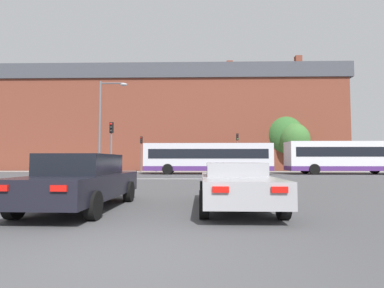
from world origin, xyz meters
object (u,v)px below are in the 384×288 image
street_lamp_junction (105,119)px  car_saloon_left (82,181)px  traffic_light_near_left (111,140)px  bus_crossing_lead (208,158)px  car_roadster_right (236,185)px  pedestrian_waiting (119,163)px  pedestrian_walking_east (251,163)px  bus_crossing_trailing (345,157)px  traffic_light_far_left (141,148)px  traffic_light_far_right (237,146)px  pedestrian_walking_west (157,163)px

street_lamp_junction → car_saloon_left: bearing=-74.7°
traffic_light_near_left → street_lamp_junction: size_ratio=0.59×
bus_crossing_lead → traffic_light_near_left: 10.37m
car_roadster_right → bus_crossing_lead: bearing=90.9°
car_saloon_left → street_lamp_junction: street_lamp_junction is taller
bus_crossing_lead → pedestrian_waiting: size_ratio=7.20×
bus_crossing_lead → pedestrian_walking_east: bearing=138.6°
bus_crossing_trailing → street_lamp_junction: street_lamp_junction is taller
car_saloon_left → car_roadster_right: (4.14, 0.20, -0.11)m
car_saloon_left → bus_crossing_trailing: (17.23, 21.06, 0.92)m
street_lamp_junction → pedestrian_walking_east: 19.15m
bus_crossing_lead → traffic_light_far_left: traffic_light_far_left is taller
traffic_light_far_right → pedestrian_waiting: (-14.05, -0.22, -2.02)m
bus_crossing_trailing → traffic_light_far_right: (-9.50, 6.38, 1.34)m
traffic_light_far_right → pedestrian_waiting: size_ratio=2.66×
street_lamp_junction → pedestrian_waiting: street_lamp_junction is taller
street_lamp_junction → pedestrian_walking_east: bearing=46.8°
bus_crossing_lead → pedestrian_walking_east: size_ratio=7.04×
traffic_light_near_left → pedestrian_walking_west: size_ratio=2.38×
bus_crossing_trailing → traffic_light_far_left: size_ratio=2.69×
street_lamp_junction → pedestrian_walking_west: size_ratio=4.05×
traffic_light_near_left → pedestrian_walking_west: bearing=84.3°
car_saloon_left → bus_crossing_lead: (4.02, 21.11, 0.83)m
bus_crossing_lead → traffic_light_far_right: size_ratio=2.71×
traffic_light_near_left → car_roadster_right: bearing=-61.4°
pedestrian_waiting → street_lamp_junction: bearing=81.1°
traffic_light_far_left → pedestrian_walking_east: (12.83, 0.32, -1.75)m
bus_crossing_trailing → traffic_light_near_left: bearing=-70.8°
car_saloon_left → pedestrian_waiting: size_ratio=2.86×
car_roadster_right → traffic_light_near_left: bearing=119.2°
pedestrian_waiting → bus_crossing_trailing: bearing=145.6°
pedestrian_walking_west → traffic_light_far_right: bearing=73.3°
bus_crossing_lead → pedestrian_walking_west: (-5.94, 6.79, -0.55)m
street_lamp_junction → pedestrian_waiting: size_ratio=4.16×
pedestrian_waiting → pedestrian_walking_west: pedestrian_walking_west is taller
pedestrian_waiting → pedestrian_walking_east: size_ratio=0.98×
traffic_light_far_right → pedestrian_waiting: 14.19m
traffic_light_near_left → car_saloon_left: bearing=-76.5°
car_roadster_right → traffic_light_far_right: bearing=83.0°
traffic_light_far_left → pedestrian_walking_east: bearing=1.4°
car_roadster_right → pedestrian_waiting: bearing=111.7°
car_saloon_left → traffic_light_near_left: size_ratio=1.17×
car_roadster_right → traffic_light_far_left: bearing=106.7°
bus_crossing_lead → bus_crossing_trailing: bus_crossing_trailing is taller
bus_crossing_lead → car_saloon_left: bearing=-10.8°
car_roadster_right → traffic_light_near_left: (-7.47, 13.69, 2.14)m
street_lamp_junction → pedestrian_walking_west: 15.06m
car_roadster_right → traffic_light_near_left: traffic_light_near_left is taller
pedestrian_waiting → traffic_light_far_right: bearing=161.2°
traffic_light_far_left → pedestrian_walking_west: size_ratio=2.37×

